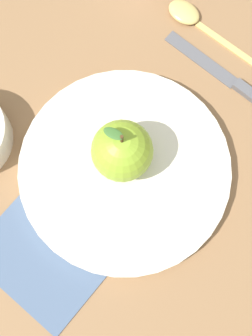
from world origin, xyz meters
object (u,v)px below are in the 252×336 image
at_px(dinner_plate, 126,170).
at_px(linen_napkin, 46,253).
at_px(apple, 122,151).
at_px(knife, 238,85).
at_px(spoon, 196,21).

relative_size(dinner_plate, linen_napkin, 1.79).
bearing_deg(apple, linen_napkin, 78.91).
bearing_deg(knife, spoon, -33.36).
xyz_separation_m(dinner_plate, apple, (0.01, -0.01, 0.05)).
xyz_separation_m(spoon, linen_napkin, (0.02, 0.38, -0.00)).
bearing_deg(dinner_plate, spoon, -86.24).
bearing_deg(spoon, apple, 91.54).
xyz_separation_m(apple, spoon, (0.01, -0.23, -0.05)).
distance_m(knife, linen_napkin, 0.33).
height_order(apple, linen_napkin, apple).
relative_size(apple, spoon, 0.50).
distance_m(knife, spoon, 0.11).
height_order(dinner_plate, spoon, dinner_plate).
bearing_deg(dinner_plate, knife, -113.56).
xyz_separation_m(apple, linen_napkin, (0.03, 0.15, -0.05)).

